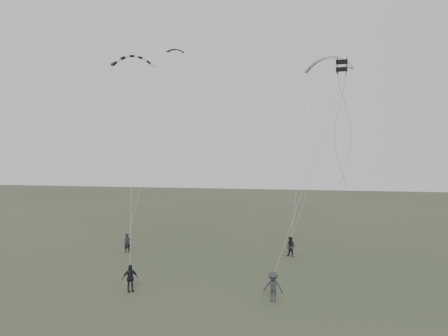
% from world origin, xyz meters
% --- Properties ---
extents(ground, '(140.00, 140.00, 0.00)m').
position_xyz_m(ground, '(0.00, 0.00, 0.00)').
color(ground, '#383F2B').
rests_on(ground, ground).
extents(flyer_left, '(0.65, 0.64, 1.51)m').
position_xyz_m(flyer_left, '(-7.03, 7.09, 0.76)').
color(flyer_left, black).
rests_on(flyer_left, ground).
extents(flyer_right, '(0.93, 0.86, 1.54)m').
position_xyz_m(flyer_right, '(5.86, 8.21, 0.77)').
color(flyer_right, black).
rests_on(flyer_right, ground).
extents(flyer_center, '(0.95, 0.88, 1.56)m').
position_xyz_m(flyer_center, '(-2.78, -2.10, 0.78)').
color(flyer_center, black).
rests_on(flyer_center, ground).
extents(flyer_far, '(1.11, 0.71, 1.62)m').
position_xyz_m(flyer_far, '(5.43, -2.18, 0.81)').
color(flyer_far, '#2C2C31').
rests_on(flyer_far, ground).
extents(kite_dark_small, '(1.65, 1.27, 0.61)m').
position_xyz_m(kite_dark_small, '(-4.56, 12.19, 17.18)').
color(kite_dark_small, black).
rests_on(kite_dark_small, flyer_left).
extents(kite_pale_large, '(4.37, 2.53, 1.85)m').
position_xyz_m(kite_pale_large, '(8.66, 13.33, 16.14)').
color(kite_pale_large, '#BABCC0').
rests_on(kite_pale_large, flyer_right).
extents(kite_striped, '(3.14, 2.33, 1.33)m').
position_xyz_m(kite_striped, '(-4.83, 3.45, 14.73)').
color(kite_striped, black).
rests_on(kite_striped, flyer_center).
extents(kite_box, '(0.75, 0.85, 0.82)m').
position_xyz_m(kite_box, '(9.15, 2.07, 13.25)').
color(kite_box, black).
rests_on(kite_box, flyer_far).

